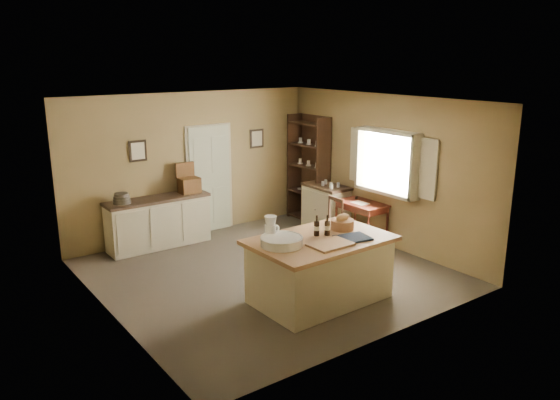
% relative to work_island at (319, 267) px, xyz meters
% --- Properties ---
extents(ground, '(5.00, 5.00, 0.00)m').
position_rel_work_island_xyz_m(ground, '(-0.03, 1.20, -0.48)').
color(ground, brown).
rests_on(ground, ground).
extents(wall_back, '(5.00, 0.10, 2.70)m').
position_rel_work_island_xyz_m(wall_back, '(-0.03, 3.70, 0.87)').
color(wall_back, olive).
rests_on(wall_back, ground).
extents(wall_front, '(5.00, 0.10, 2.70)m').
position_rel_work_island_xyz_m(wall_front, '(-0.03, -1.30, 0.87)').
color(wall_front, olive).
rests_on(wall_front, ground).
extents(wall_left, '(0.10, 5.00, 2.70)m').
position_rel_work_island_xyz_m(wall_left, '(-2.53, 1.20, 0.87)').
color(wall_left, olive).
rests_on(wall_left, ground).
extents(wall_right, '(0.10, 5.00, 2.70)m').
position_rel_work_island_xyz_m(wall_right, '(2.47, 1.20, 0.87)').
color(wall_right, olive).
rests_on(wall_right, ground).
extents(ceiling, '(5.00, 5.00, 0.00)m').
position_rel_work_island_xyz_m(ceiling, '(-0.03, 1.20, 2.22)').
color(ceiling, silver).
rests_on(ceiling, wall_back).
extents(door, '(0.97, 0.06, 2.11)m').
position_rel_work_island_xyz_m(door, '(0.32, 3.67, 0.57)').
color(door, '#B5BD9F').
rests_on(door, ground).
extents(framed_prints, '(2.82, 0.02, 0.38)m').
position_rel_work_island_xyz_m(framed_prints, '(0.17, 3.68, 1.24)').
color(framed_prints, black).
rests_on(framed_prints, ground).
extents(window, '(0.25, 1.99, 1.12)m').
position_rel_work_island_xyz_m(window, '(2.39, 1.00, 1.07)').
color(window, '#BDB596').
rests_on(window, ground).
extents(work_island, '(1.95, 1.30, 1.20)m').
position_rel_work_island_xyz_m(work_island, '(0.00, 0.00, 0.00)').
color(work_island, '#BDB596').
rests_on(work_island, ground).
extents(sideboard, '(1.86, 0.53, 1.18)m').
position_rel_work_island_xyz_m(sideboard, '(-0.88, 3.40, -0.00)').
color(sideboard, '#BDB596').
rests_on(sideboard, ground).
extents(rug, '(1.45, 1.81, 0.01)m').
position_rel_work_island_xyz_m(rug, '(1.72, 1.40, -0.48)').
color(rug, '#451F17').
rests_on(rug, ground).
extents(writing_desk, '(0.56, 0.91, 0.82)m').
position_rel_work_island_xyz_m(writing_desk, '(2.17, 1.40, 0.19)').
color(writing_desk, '#3B150E').
rests_on(writing_desk, ground).
extents(desk_chair, '(0.44, 0.44, 0.93)m').
position_rel_work_island_xyz_m(desk_chair, '(1.37, 1.43, -0.02)').
color(desk_chair, black).
rests_on(desk_chair, ground).
extents(right_cabinet, '(0.54, 0.96, 0.99)m').
position_rel_work_island_xyz_m(right_cabinet, '(2.17, 2.38, -0.02)').
color(right_cabinet, '#BDB596').
rests_on(right_cabinet, ground).
extents(shelving_unit, '(0.37, 0.98, 2.18)m').
position_rel_work_island_xyz_m(shelving_unit, '(2.33, 3.08, 0.60)').
color(shelving_unit, black).
rests_on(shelving_unit, ground).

